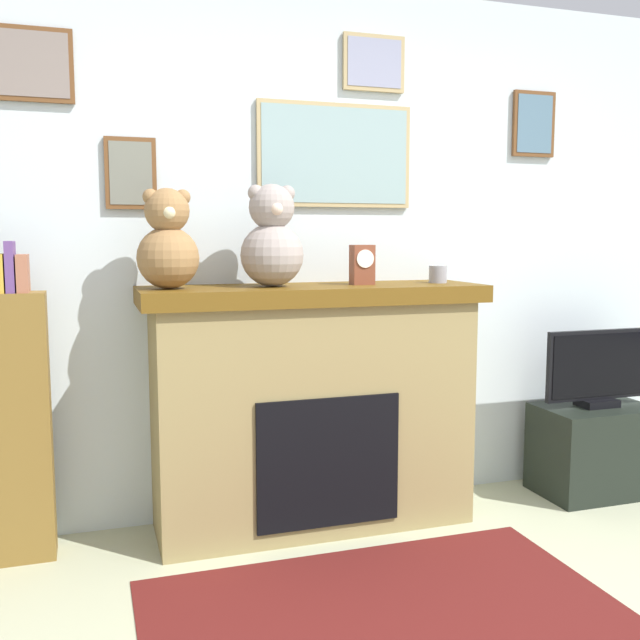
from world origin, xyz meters
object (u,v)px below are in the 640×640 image
object	(u,v)px
teddy_bear_cream	(272,241)
candle_jar	(438,274)
mantel_clock	(362,265)
fireplace	(313,405)
tv_stand	(595,450)
television	(598,369)
teddy_bear_grey	(168,244)

from	to	relation	value
teddy_bear_cream	candle_jar	bearing A→B (deg)	0.04
mantel_clock	fireplace	bearing A→B (deg)	175.47
tv_stand	teddy_bear_cream	size ratio (longest dim) A/B	1.33
television	mantel_clock	world-z (taller)	mantel_clock
fireplace	television	xyz separation A→B (m)	(1.58, -0.07, 0.10)
fireplace	tv_stand	world-z (taller)	fireplace
candle_jar	mantel_clock	size ratio (longest dim) A/B	0.47
teddy_bear_grey	candle_jar	bearing A→B (deg)	0.02
fireplace	teddy_bear_cream	size ratio (longest dim) A/B	3.47
candle_jar	mantel_clock	bearing A→B (deg)	-179.84
candle_jar	mantel_clock	xyz separation A→B (m)	(-0.40, -0.00, 0.05)
tv_stand	candle_jar	bearing A→B (deg)	176.99
fireplace	tv_stand	distance (m)	1.61
fireplace	candle_jar	distance (m)	0.89
fireplace	teddy_bear_cream	bearing A→B (deg)	-174.82
tv_stand	candle_jar	size ratio (longest dim) A/B	6.95
television	candle_jar	xyz separation A→B (m)	(-0.94, 0.05, 0.52)
candle_jar	teddy_bear_cream	bearing A→B (deg)	-179.96
tv_stand	television	bearing A→B (deg)	-90.00
teddy_bear_grey	teddy_bear_cream	bearing A→B (deg)	-0.00
teddy_bear_grey	teddy_bear_cream	distance (m)	0.46
candle_jar	mantel_clock	distance (m)	0.40
tv_stand	teddy_bear_cream	xyz separation A→B (m)	(-1.78, 0.05, 1.13)
candle_jar	mantel_clock	world-z (taller)	mantel_clock
teddy_bear_grey	teddy_bear_cream	world-z (taller)	teddy_bear_cream
television	candle_jar	bearing A→B (deg)	176.90
tv_stand	teddy_bear_cream	bearing A→B (deg)	178.43
television	mantel_clock	xyz separation A→B (m)	(-1.34, 0.05, 0.57)
tv_stand	television	xyz separation A→B (m)	(0.00, -0.00, 0.44)
candle_jar	teddy_bear_grey	bearing A→B (deg)	-179.98
tv_stand	teddy_bear_grey	xyz separation A→B (m)	(-2.24, 0.05, 1.11)
mantel_clock	television	bearing A→B (deg)	-2.13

